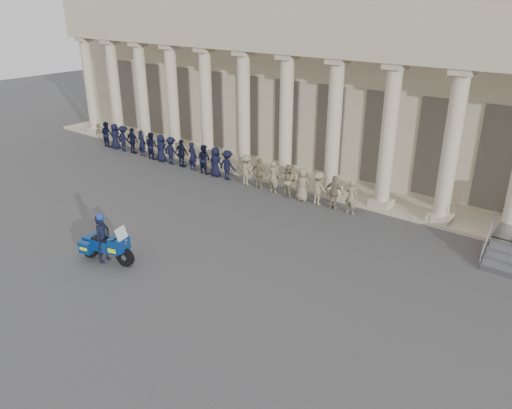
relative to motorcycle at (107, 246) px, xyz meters
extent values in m
plane|color=#3E3E40|center=(1.71, 2.37, -0.63)|extent=(90.00, 90.00, 0.00)
cube|color=tan|center=(1.71, 17.37, 3.87)|extent=(40.00, 10.00, 9.00)
cube|color=tan|center=(1.71, 11.17, -0.56)|extent=(40.00, 2.60, 0.15)
cube|color=tan|center=(1.71, 10.37, 6.16)|extent=(35.80, 1.00, 1.00)
cube|color=tan|center=(1.71, 10.37, 7.26)|extent=(35.80, 1.00, 1.20)
cube|color=tan|center=(-15.19, 10.37, -0.33)|extent=(0.90, 0.90, 0.30)
cylinder|color=tan|center=(-15.19, 10.37, 2.62)|extent=(0.64, 0.64, 5.60)
cube|color=tan|center=(-15.19, 10.37, 5.54)|extent=(0.85, 0.85, 0.24)
cube|color=tan|center=(-12.59, 10.37, -0.33)|extent=(0.90, 0.90, 0.30)
cylinder|color=tan|center=(-12.59, 10.37, 2.62)|extent=(0.64, 0.64, 5.60)
cube|color=tan|center=(-12.59, 10.37, 5.54)|extent=(0.85, 0.85, 0.24)
cube|color=tan|center=(-9.99, 10.37, -0.33)|extent=(0.90, 0.90, 0.30)
cylinder|color=tan|center=(-9.99, 10.37, 2.62)|extent=(0.64, 0.64, 5.60)
cube|color=tan|center=(-9.99, 10.37, 5.54)|extent=(0.85, 0.85, 0.24)
cube|color=tan|center=(-7.39, 10.37, -0.33)|extent=(0.90, 0.90, 0.30)
cylinder|color=tan|center=(-7.39, 10.37, 2.62)|extent=(0.64, 0.64, 5.60)
cube|color=tan|center=(-7.39, 10.37, 5.54)|extent=(0.85, 0.85, 0.24)
cube|color=tan|center=(-4.79, 10.37, -0.33)|extent=(0.90, 0.90, 0.30)
cylinder|color=tan|center=(-4.79, 10.37, 2.62)|extent=(0.64, 0.64, 5.60)
cube|color=tan|center=(-4.79, 10.37, 5.54)|extent=(0.85, 0.85, 0.24)
cube|color=tan|center=(-2.19, 10.37, -0.33)|extent=(0.90, 0.90, 0.30)
cylinder|color=tan|center=(-2.19, 10.37, 2.62)|extent=(0.64, 0.64, 5.60)
cube|color=tan|center=(-2.19, 10.37, 5.54)|extent=(0.85, 0.85, 0.24)
cube|color=tan|center=(0.41, 10.37, -0.33)|extent=(0.90, 0.90, 0.30)
cylinder|color=tan|center=(0.41, 10.37, 2.62)|extent=(0.64, 0.64, 5.60)
cube|color=tan|center=(0.41, 10.37, 5.54)|extent=(0.85, 0.85, 0.24)
cube|color=tan|center=(3.01, 10.37, -0.33)|extent=(0.90, 0.90, 0.30)
cylinder|color=tan|center=(3.01, 10.37, 2.62)|extent=(0.64, 0.64, 5.60)
cube|color=tan|center=(3.01, 10.37, 5.54)|extent=(0.85, 0.85, 0.24)
cube|color=tan|center=(5.61, 10.37, -0.33)|extent=(0.90, 0.90, 0.30)
cylinder|color=tan|center=(5.61, 10.37, 2.62)|extent=(0.64, 0.64, 5.60)
cube|color=tan|center=(5.61, 10.37, 5.54)|extent=(0.85, 0.85, 0.24)
cube|color=tan|center=(8.21, 10.37, -0.33)|extent=(0.90, 0.90, 0.30)
cylinder|color=tan|center=(8.21, 10.37, 2.62)|extent=(0.64, 0.64, 5.60)
cube|color=tan|center=(8.21, 10.37, 5.54)|extent=(0.85, 0.85, 0.24)
cube|color=tan|center=(10.81, 10.37, -0.33)|extent=(0.90, 0.90, 0.30)
cube|color=black|center=(-13.89, 12.39, 1.92)|extent=(1.30, 0.12, 4.20)
cube|color=black|center=(-11.29, 12.39, 1.92)|extent=(1.30, 0.12, 4.20)
cube|color=black|center=(-8.69, 12.39, 1.92)|extent=(1.30, 0.12, 4.20)
cube|color=black|center=(-6.09, 12.39, 1.92)|extent=(1.30, 0.12, 4.20)
cube|color=black|center=(-3.49, 12.39, 1.92)|extent=(1.30, 0.12, 4.20)
cube|color=black|center=(-0.89, 12.39, 1.92)|extent=(1.30, 0.12, 4.20)
cube|color=black|center=(1.71, 12.39, 1.92)|extent=(1.30, 0.12, 4.20)
cube|color=black|center=(4.31, 12.39, 1.92)|extent=(1.30, 0.12, 4.20)
cube|color=black|center=(6.91, 12.39, 1.92)|extent=(1.30, 0.12, 4.20)
cube|color=black|center=(9.51, 12.39, 1.92)|extent=(1.30, 0.12, 4.20)
imported|color=black|center=(-12.13, 9.07, 0.15)|extent=(0.76, 0.59, 1.56)
imported|color=black|center=(-11.30, 9.07, 0.15)|extent=(0.76, 0.49, 1.56)
imported|color=black|center=(-10.48, 9.07, 0.15)|extent=(1.00, 0.58, 1.56)
imported|color=black|center=(-9.65, 9.07, 0.15)|extent=(0.91, 0.38, 1.56)
imported|color=black|center=(-8.83, 9.07, 0.15)|extent=(0.57, 0.37, 1.56)
imported|color=black|center=(-8.00, 9.07, 0.15)|extent=(0.76, 0.59, 1.56)
imported|color=black|center=(-7.17, 9.07, 0.15)|extent=(0.76, 0.49, 1.56)
imported|color=black|center=(-6.35, 9.07, 0.15)|extent=(1.00, 0.58, 1.56)
imported|color=black|center=(-5.52, 9.07, 0.15)|extent=(0.91, 0.38, 1.56)
imported|color=black|center=(-4.70, 9.07, 0.15)|extent=(0.57, 0.37, 1.56)
imported|color=black|center=(-3.87, 9.07, 0.15)|extent=(0.76, 0.59, 1.56)
imported|color=black|center=(-3.05, 9.07, 0.15)|extent=(0.76, 0.49, 1.56)
imported|color=black|center=(-2.22, 9.07, 0.15)|extent=(1.00, 0.58, 1.56)
imported|color=#807358|center=(-1.00, 9.07, 0.15)|extent=(1.00, 0.58, 1.56)
imported|color=#807358|center=(-0.17, 9.07, 0.15)|extent=(0.91, 0.38, 1.56)
imported|color=#807358|center=(0.66, 9.07, 0.15)|extent=(0.57, 0.37, 1.56)
imported|color=#807358|center=(1.48, 9.07, 0.15)|extent=(0.76, 0.59, 1.56)
imported|color=#807358|center=(2.31, 9.07, 0.15)|extent=(0.76, 0.49, 1.56)
imported|color=#807358|center=(3.13, 9.07, 0.15)|extent=(1.00, 0.58, 1.56)
imported|color=#807358|center=(3.96, 9.07, 0.15)|extent=(0.91, 0.38, 1.56)
imported|color=#807358|center=(4.78, 9.07, 0.15)|extent=(0.57, 0.37, 1.56)
cube|color=maroon|center=(10.56, 10.05, -0.26)|extent=(0.04, 3.01, 0.75)
cube|color=gray|center=(11.14, 7.65, -0.52)|extent=(1.10, 0.28, 0.21)
cube|color=gray|center=(11.14, 7.93, -0.31)|extent=(1.10, 0.28, 0.21)
cube|color=gray|center=(11.14, 8.21, -0.10)|extent=(1.10, 0.28, 0.21)
cube|color=gray|center=(11.14, 8.49, 0.11)|extent=(1.10, 0.28, 0.21)
cylinder|color=black|center=(0.75, 0.18, -0.28)|extent=(0.71, 0.31, 0.69)
cylinder|color=black|center=(-0.78, -0.20, -0.28)|extent=(0.71, 0.31, 0.69)
cube|color=navy|center=(0.03, 0.01, 0.02)|extent=(1.28, 0.72, 0.40)
cube|color=navy|center=(0.54, 0.13, 0.19)|extent=(0.69, 0.67, 0.47)
cube|color=silver|center=(0.54, 0.13, -0.05)|extent=(0.30, 0.36, 0.13)
cube|color=#B2BFCC|center=(0.72, 0.18, 0.55)|extent=(0.33, 0.52, 0.56)
cube|color=black|center=(-0.17, -0.05, 0.23)|extent=(0.75, 0.51, 0.11)
cube|color=navy|center=(-0.73, -0.19, 0.10)|extent=(0.44, 0.44, 0.23)
cube|color=navy|center=(-0.55, -0.49, -0.05)|extent=(0.52, 0.34, 0.42)
cube|color=#D8FD0D|center=(-0.55, -0.49, -0.05)|extent=(0.37, 0.32, 0.11)
cube|color=navy|center=(-0.71, 0.17, -0.05)|extent=(0.52, 0.34, 0.42)
cube|color=#D8FD0D|center=(-0.71, 0.17, -0.05)|extent=(0.37, 0.32, 0.11)
cylinder|color=silver|center=(-0.54, 0.12, -0.32)|extent=(0.64, 0.25, 0.11)
cylinder|color=black|center=(0.54, 0.13, 0.44)|extent=(0.21, 0.72, 0.04)
imported|color=black|center=(-0.12, -0.03, 0.25)|extent=(0.56, 0.72, 1.76)
sphere|color=navy|center=(-0.12, -0.03, 1.08)|extent=(0.28, 0.28, 0.28)
camera|label=1|loc=(13.71, -9.07, 8.15)|focal=35.00mm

